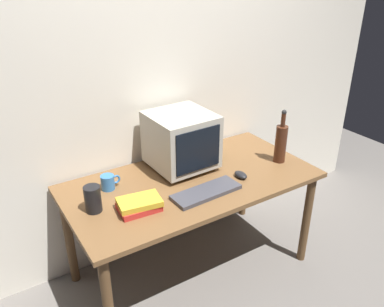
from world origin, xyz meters
name	(u,v)px	position (x,y,z in m)	size (l,w,h in m)	color
ground_plane	(192,268)	(0.00, 0.00, 0.00)	(6.00, 6.00, 0.00)	slate
back_wall	(154,78)	(0.00, 0.45, 1.25)	(4.00, 0.08, 2.50)	silver
desk	(192,191)	(0.00, 0.00, 0.63)	(1.56, 0.79, 0.72)	brown
crt_monitor	(181,140)	(0.03, 0.17, 0.91)	(0.39, 0.40, 0.37)	#B2AD9E
keyboard	(206,192)	(-0.02, -0.18, 0.73)	(0.42, 0.15, 0.02)	#3F3F47
computer_mouse	(241,175)	(0.27, -0.14, 0.73)	(0.06, 0.10, 0.04)	black
bottle_tall	(281,142)	(0.63, -0.10, 0.85)	(0.08, 0.08, 0.37)	#472314
bottle_short	(217,147)	(0.33, 0.19, 0.78)	(0.06, 0.06, 0.16)	#1E4C23
book_stack	(139,205)	(-0.42, -0.12, 0.75)	(0.25, 0.18, 0.07)	red
mug	(108,182)	(-0.48, 0.17, 0.76)	(0.12, 0.08, 0.09)	#3370B2
metal_canister	(93,199)	(-0.63, 0.00, 0.79)	(0.09, 0.09, 0.15)	black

